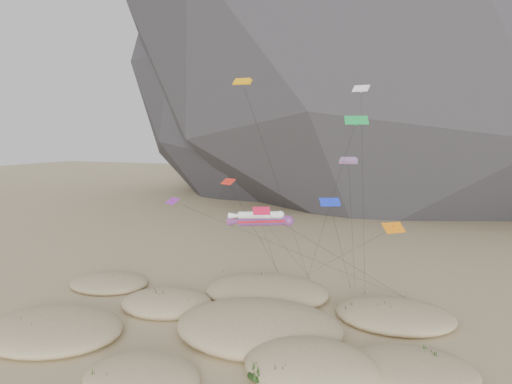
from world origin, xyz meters
TOP-DOWN VIEW (x-y plane):
  - ground at (0.00, 0.00)m, footprint 500.00×500.00m
  - dunes at (-0.67, 4.90)m, footprint 51.44×35.79m
  - dune_grass at (-2.17, 3.82)m, footprint 43.77×30.38m
  - kite_stakes at (2.52, 22.55)m, footprint 26.48×3.23m
  - rainbow_tube_kite at (0.10, 11.09)m, footprint 8.37×15.54m
  - white_tube_kite at (-0.05, 10.11)m, footprint 6.78×15.20m
  - orange_parafoil at (-3.19, 13.59)m, footprint 6.45×11.92m
  - multi_parafoil at (9.25, 14.97)m, footprint 2.18×8.34m
  - delta_kites at (5.79, 10.66)m, footprint 28.76×20.91m

SIDE VIEW (x-z plane):
  - ground at x=0.00m, z-range 0.00..0.00m
  - kite_stakes at x=2.52m, z-range 0.00..0.30m
  - dunes at x=-0.67m, z-range -1.12..2.42m
  - dune_grass at x=-2.17m, z-range 0.09..1.63m
  - rainbow_tube_kite at x=0.10m, z-range 4.81..16.31m
  - white_tube_kite at x=-0.05m, z-range 5.35..17.42m
  - delta_kites at x=5.79m, z-range 2.62..28.62m
  - multi_parafoil at x=9.25m, z-range 8.35..26.31m
  - orange_parafoil at x=-3.19m, z-range 12.71..39.87m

